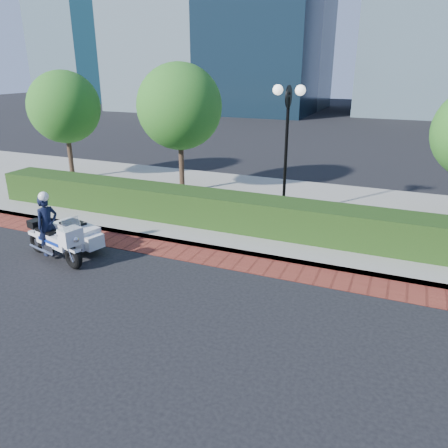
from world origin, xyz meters
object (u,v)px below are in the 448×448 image
at_px(tree_b, 180,107).
at_px(police_motorcycle, 62,233).
at_px(lamppost, 287,131).
at_px(tree_a, 64,107).

bearing_deg(tree_b, police_motorcycle, -92.12).
height_order(lamppost, tree_b, tree_b).
relative_size(lamppost, tree_b, 0.86).
distance_m(tree_a, police_motorcycle, 8.69).
bearing_deg(tree_b, lamppost, -16.11).
distance_m(tree_a, tree_b, 5.50).
relative_size(tree_a, police_motorcycle, 2.01).
relative_size(lamppost, police_motorcycle, 1.85).
bearing_deg(police_motorcycle, lamppost, 62.49).
bearing_deg(tree_a, tree_b, 0.00).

